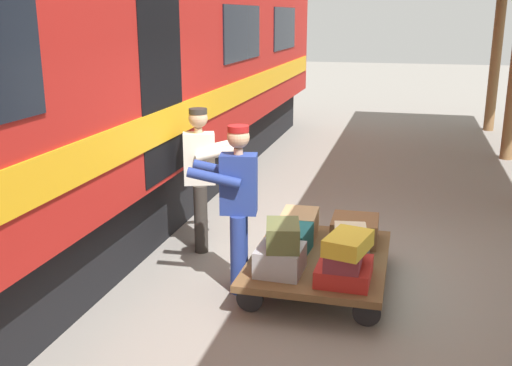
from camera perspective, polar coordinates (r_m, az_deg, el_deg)
name	(u,v)px	position (r m, az deg, el deg)	size (l,w,h in m)	color
ground_plane	(344,273)	(6.68, 8.42, -8.51)	(60.00, 60.00, 0.00)	gray
train_car	(40,75)	(7.37, -19.88, 9.65)	(3.02, 18.42, 4.00)	#B21E19
luggage_cart	(319,260)	(6.27, 6.06, -7.31)	(1.37, 1.83, 0.33)	brown
suitcase_brown_leather	(355,230)	(6.63, 9.40, -4.44)	(0.50, 0.53, 0.26)	brown
suitcase_tan_vintage	(299,224)	(6.71, 4.14, -3.96)	(0.39, 0.53, 0.28)	tan
suitcase_slate_roller	(350,251)	(6.18, 8.94, -6.40)	(0.37, 0.49, 0.17)	#4C515B
suitcase_teal_softside	(290,240)	(6.24, 3.30, -5.49)	(0.38, 0.51, 0.28)	#1E666B
suitcase_gray_aluminum	(280,260)	(5.79, 2.31, -7.34)	(0.43, 0.46, 0.26)	#9EA0A5
suitcase_red_plastic	(344,271)	(5.72, 8.41, -8.32)	(0.49, 0.59, 0.16)	#AD231E
suitcase_olive_duffel	(283,235)	(5.69, 2.56, -5.01)	(0.31, 0.44, 0.24)	brown
suitcase_cream_canvas	(350,235)	(6.11, 8.98, -4.95)	(0.32, 0.38, 0.17)	beige
suitcase_burgundy_valise	(344,257)	(5.62, 8.39, -7.01)	(0.32, 0.50, 0.15)	maroon
suitcase_yellow_case	(348,243)	(5.53, 8.79, -5.68)	(0.34, 0.51, 0.16)	gold
porter_in_overalls	(237,203)	(5.95, -1.84, -1.89)	(0.71, 0.50, 1.70)	navy
porter_by_door	(201,175)	(7.01, -5.24, 0.81)	(0.73, 0.58, 1.70)	#332D28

